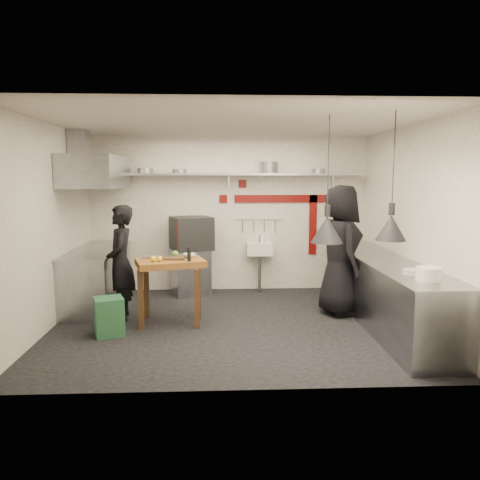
{
  "coord_description": "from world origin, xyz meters",
  "views": [
    {
      "loc": [
        -0.19,
        -6.43,
        2.06
      ],
      "look_at": [
        0.12,
        0.3,
        1.16
      ],
      "focal_mm": 35.0,
      "sensor_mm": 36.0,
      "label": 1
    }
  ],
  "objects_px": {
    "green_bin": "(109,316)",
    "chef_left": "(121,263)",
    "oven_stand": "(190,272)",
    "chef_right": "(340,250)",
    "combi_oven": "(191,233)",
    "prep_table": "(171,291)"
  },
  "relations": [
    {
      "from": "prep_table",
      "to": "combi_oven",
      "type": "bearing_deg",
      "value": 67.11
    },
    {
      "from": "combi_oven",
      "to": "chef_right",
      "type": "relative_size",
      "value": 0.33
    },
    {
      "from": "prep_table",
      "to": "green_bin",
      "type": "bearing_deg",
      "value": -163.56
    },
    {
      "from": "oven_stand",
      "to": "chef_right",
      "type": "distance_m",
      "value": 2.74
    },
    {
      "from": "green_bin",
      "to": "chef_left",
      "type": "relative_size",
      "value": 0.3
    },
    {
      "from": "oven_stand",
      "to": "combi_oven",
      "type": "distance_m",
      "value": 0.69
    },
    {
      "from": "green_bin",
      "to": "chef_right",
      "type": "height_order",
      "value": "chef_right"
    },
    {
      "from": "combi_oven",
      "to": "chef_right",
      "type": "distance_m",
      "value": 2.66
    },
    {
      "from": "chef_left",
      "to": "chef_right",
      "type": "bearing_deg",
      "value": 82.32
    },
    {
      "from": "combi_oven",
      "to": "chef_left",
      "type": "distance_m",
      "value": 1.75
    },
    {
      "from": "chef_left",
      "to": "chef_right",
      "type": "xyz_separation_m",
      "value": [
        3.25,
        0.13,
        0.14
      ]
    },
    {
      "from": "oven_stand",
      "to": "green_bin",
      "type": "bearing_deg",
      "value": -134.07
    },
    {
      "from": "combi_oven",
      "to": "prep_table",
      "type": "distance_m",
      "value": 1.8
    },
    {
      "from": "green_bin",
      "to": "chef_left",
      "type": "bearing_deg",
      "value": 87.89
    },
    {
      "from": "prep_table",
      "to": "chef_right",
      "type": "bearing_deg",
      "value": -7.67
    },
    {
      "from": "oven_stand",
      "to": "prep_table",
      "type": "distance_m",
      "value": 1.68
    },
    {
      "from": "combi_oven",
      "to": "chef_left",
      "type": "height_order",
      "value": "chef_left"
    },
    {
      "from": "oven_stand",
      "to": "combi_oven",
      "type": "bearing_deg",
      "value": -16.17
    },
    {
      "from": "oven_stand",
      "to": "chef_right",
      "type": "bearing_deg",
      "value": -49.86
    },
    {
      "from": "combi_oven",
      "to": "prep_table",
      "type": "bearing_deg",
      "value": -117.57
    },
    {
      "from": "green_bin",
      "to": "prep_table",
      "type": "relative_size",
      "value": 0.54
    },
    {
      "from": "green_bin",
      "to": "combi_oven",
      "type": "bearing_deg",
      "value": 65.78
    }
  ]
}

